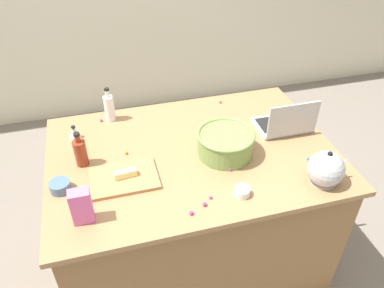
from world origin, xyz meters
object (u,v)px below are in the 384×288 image
(bottle_vinegar, at_px, (109,107))
(cutting_board, at_px, (124,178))
(butter_stick_left, at_px, (125,174))
(ramekin_medium, at_px, (242,192))
(ramekin_small, at_px, (60,186))
(kitchen_timer, at_px, (74,132))
(kettle, at_px, (326,169))
(candy_bag, at_px, (81,206))
(mixing_bowl_large, at_px, (225,143))
(laptop, at_px, (285,123))
(bottle_soy, at_px, (81,152))

(bottle_vinegar, xyz_separation_m, cutting_board, (0.01, -0.56, -0.08))
(bottle_vinegar, relative_size, butter_stick_left, 1.96)
(cutting_board, relative_size, ramekin_medium, 4.24)
(ramekin_small, height_order, kitchen_timer, kitchen_timer)
(bottle_vinegar, relative_size, ramekin_small, 2.15)
(cutting_board, xyz_separation_m, butter_stick_left, (0.01, 0.00, 0.03))
(kettle, distance_m, butter_stick_left, 0.98)
(candy_bag, bearing_deg, ramekin_medium, -3.00)
(kitchen_timer, bearing_deg, cutting_board, -62.46)
(mixing_bowl_large, bearing_deg, ramekin_small, -176.07)
(mixing_bowl_large, height_order, candy_bag, candy_bag)
(laptop, relative_size, bottle_soy, 1.58)
(kitchen_timer, bearing_deg, butter_stick_left, -61.52)
(laptop, height_order, butter_stick_left, laptop)
(mixing_bowl_large, distance_m, kettle, 0.52)
(laptop, distance_m, bottle_vinegar, 1.04)
(ramekin_medium, bearing_deg, mixing_bowl_large, 85.02)
(laptop, distance_m, ramekin_small, 1.28)
(bottle_vinegar, xyz_separation_m, kitchen_timer, (-0.22, -0.13, -0.05))
(kitchen_timer, bearing_deg, candy_bag, -87.98)
(cutting_board, relative_size, kitchen_timer, 4.31)
(ramekin_small, bearing_deg, butter_stick_left, -0.88)
(ramekin_small, height_order, ramekin_medium, ramekin_small)
(kitchen_timer, bearing_deg, ramekin_medium, -42.46)
(laptop, relative_size, kettle, 1.46)
(kettle, distance_m, candy_bag, 1.15)
(butter_stick_left, bearing_deg, laptop, 10.78)
(cutting_board, bearing_deg, mixing_bowl_large, 6.56)
(mixing_bowl_large, xyz_separation_m, ramekin_small, (-0.86, -0.06, -0.05))
(bottle_soy, bearing_deg, butter_stick_left, -41.42)
(mixing_bowl_large, xyz_separation_m, bottle_soy, (-0.74, 0.11, 0.01))
(mixing_bowl_large, distance_m, candy_bag, 0.80)
(mixing_bowl_large, distance_m, ramekin_small, 0.86)
(bottle_vinegar, xyz_separation_m, kettle, (0.95, -0.84, -0.01))
(bottle_soy, xyz_separation_m, ramekin_medium, (0.72, -0.43, -0.06))
(ramekin_medium, xyz_separation_m, kitchen_timer, (-0.75, 0.69, 0.02))
(mixing_bowl_large, relative_size, kitchen_timer, 4.01)
(butter_stick_left, relative_size, ramekin_medium, 1.40)
(bottle_soy, height_order, candy_bag, bottle_soy)
(laptop, bearing_deg, kitchen_timer, 168.19)
(bottle_soy, bearing_deg, ramekin_medium, -31.11)
(bottle_soy, height_order, ramekin_medium, bottle_soy)
(butter_stick_left, bearing_deg, candy_bag, -134.12)
(bottle_vinegar, relative_size, kettle, 1.01)
(laptop, xyz_separation_m, bottle_soy, (-1.16, -0.00, 0.03))
(cutting_board, distance_m, butter_stick_left, 0.03)
(kettle, height_order, candy_bag, kettle)
(cutting_board, relative_size, ramekin_small, 3.32)
(kettle, bearing_deg, cutting_board, 163.80)
(mixing_bowl_large, relative_size, ramekin_small, 3.09)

